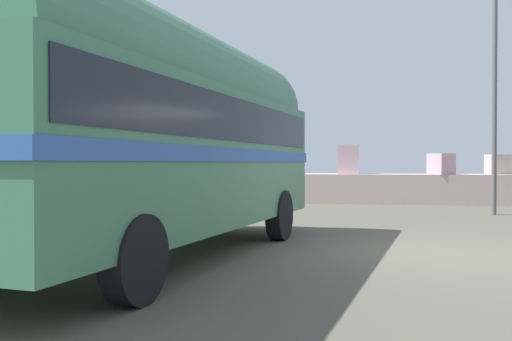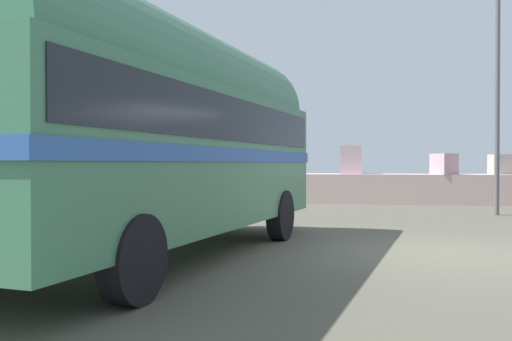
{
  "view_description": "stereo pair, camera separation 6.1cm",
  "coord_description": "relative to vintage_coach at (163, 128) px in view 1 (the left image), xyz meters",
  "views": [
    {
      "loc": [
        -1.57,
        -9.42,
        1.51
      ],
      "look_at": [
        -2.83,
        -1.35,
        1.4
      ],
      "focal_mm": 38.93,
      "sensor_mm": 36.0,
      "label": 1
    },
    {
      "loc": [
        -1.51,
        -9.41,
        1.51
      ],
      "look_at": [
        -2.83,
        -1.35,
        1.4
      ],
      "focal_mm": 38.93,
      "sensor_mm": 36.0,
      "label": 2
    }
  ],
  "objects": [
    {
      "name": "lamp_post",
      "position": [
        7.1,
        8.54,
        1.99
      ],
      "size": [
        0.73,
        0.83,
        7.25
      ],
      "color": "#5B5B60",
      "rests_on": "ground"
    },
    {
      "name": "vintage_coach",
      "position": [
        0.0,
        0.0,
        0.0
      ],
      "size": [
        3.94,
        8.88,
        3.7
      ],
      "rotation": [
        0.0,
        0.0,
        -0.18
      ],
      "color": "black",
      "rests_on": "ground"
    },
    {
      "name": "breakwater",
      "position": [
        4.24,
        12.95,
        -1.32
      ],
      "size": [
        31.36,
        2.09,
        2.49
      ],
      "color": "#C1A59F",
      "rests_on": "ground"
    },
    {
      "name": "ground",
      "position": [
        4.32,
        1.16,
        -2.04
      ],
      "size": [
        32.0,
        26.0,
        0.02
      ],
      "color": "#525043"
    }
  ]
}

